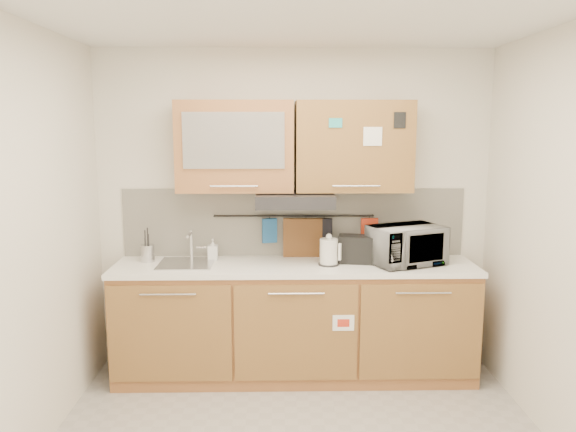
{
  "coord_description": "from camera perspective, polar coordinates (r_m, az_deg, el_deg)",
  "views": [
    {
      "loc": [
        -0.14,
        -3.08,
        1.99
      ],
      "look_at": [
        -0.06,
        1.05,
        1.32
      ],
      "focal_mm": 35.0,
      "sensor_mm": 36.0,
      "label": 1
    }
  ],
  "objects": [
    {
      "name": "range_hood",
      "position": [
        4.37,
        0.68,
        1.67
      ],
      "size": [
        0.6,
        0.46,
        0.1
      ],
      "primitive_type": "cube",
      "color": "black",
      "rests_on": "upper_cabinets"
    },
    {
      "name": "toaster",
      "position": [
        4.46,
        6.96,
        -3.33
      ],
      "size": [
        0.31,
        0.22,
        0.21
      ],
      "rotation": [
        0.0,
        0.0,
        -0.19
      ],
      "color": "black",
      "rests_on": "countertop"
    },
    {
      "name": "backsplash",
      "position": [
        4.63,
        0.59,
        -0.64
      ],
      "size": [
        2.8,
        0.02,
        0.56
      ],
      "primitive_type": "cube",
      "color": "silver",
      "rests_on": "countertop"
    },
    {
      "name": "countertop",
      "position": [
        4.41,
        0.7,
        -5.15
      ],
      "size": [
        2.82,
        0.62,
        0.04
      ],
      "primitive_type": "cube",
      "color": "white",
      "rests_on": "base_cabinet"
    },
    {
      "name": "kettle",
      "position": [
        4.36,
        4.18,
        -3.74
      ],
      "size": [
        0.19,
        0.18,
        0.25
      ],
      "rotation": [
        0.0,
        0.0,
        -0.39
      ],
      "color": "silver",
      "rests_on": "countertop"
    },
    {
      "name": "upper_cabinets",
      "position": [
        4.4,
        0.6,
        7.1
      ],
      "size": [
        1.82,
        0.37,
        0.7
      ],
      "color": "#A8693B",
      "rests_on": "wall_back"
    },
    {
      "name": "cutting_board",
      "position": [
        4.62,
        1.83,
        -3.08
      ],
      "size": [
        0.37,
        0.03,
        0.46
      ],
      "primitive_type": "cube",
      "rotation": [
        0.0,
        0.0,
        -0.02
      ],
      "color": "brown",
      "rests_on": "utensil_rail"
    },
    {
      "name": "pot_holder",
      "position": [
        4.65,
        8.27,
        -1.27
      ],
      "size": [
        0.14,
        0.03,
        0.17
      ],
      "primitive_type": "cube",
      "rotation": [
        0.0,
        0.0,
        0.07
      ],
      "color": "#B22F17",
      "rests_on": "utensil_rail"
    },
    {
      "name": "wall_back",
      "position": [
        4.63,
        0.59,
        0.61
      ],
      "size": [
        3.2,
        0.0,
        3.2
      ],
      "primitive_type": "plane",
      "rotation": [
        1.57,
        0.0,
        0.0
      ],
      "color": "silver",
      "rests_on": "ground"
    },
    {
      "name": "wall_left",
      "position": [
        3.48,
        -26.04,
        -3.24
      ],
      "size": [
        0.0,
        3.0,
        3.0
      ],
      "primitive_type": "plane",
      "rotation": [
        1.57,
        0.0,
        1.57
      ],
      "color": "silver",
      "rests_on": "ground"
    },
    {
      "name": "utensil_crock",
      "position": [
        4.6,
        -14.06,
        -3.65
      ],
      "size": [
        0.14,
        0.14,
        0.27
      ],
      "rotation": [
        0.0,
        0.0,
        -0.32
      ],
      "color": "#B7B7BC",
      "rests_on": "countertop"
    },
    {
      "name": "sink",
      "position": [
        4.47,
        -10.28,
        -4.76
      ],
      "size": [
        0.42,
        0.4,
        0.26
      ],
      "color": "silver",
      "rests_on": "countertop"
    },
    {
      "name": "base_cabinet",
      "position": [
        4.56,
        0.68,
        -11.18
      ],
      "size": [
        2.8,
        0.64,
        0.88
      ],
      "color": "#A8693B",
      "rests_on": "floor"
    },
    {
      "name": "oven_mitt",
      "position": [
        4.59,
        -1.89,
        -1.5
      ],
      "size": [
        0.12,
        0.06,
        0.2
      ],
      "primitive_type": "cube",
      "rotation": [
        0.0,
        0.0,
        0.27
      ],
      "color": "#205694",
      "rests_on": "utensil_rail"
    },
    {
      "name": "utensil_rail",
      "position": [
        4.59,
        0.6,
        0.02
      ],
      "size": [
        1.3,
        0.02,
        0.02
      ],
      "primitive_type": "cylinder",
      "rotation": [
        0.0,
        1.57,
        0.0
      ],
      "color": "black",
      "rests_on": "backsplash"
    },
    {
      "name": "ceiling",
      "position": [
        3.14,
        1.48,
        20.36
      ],
      "size": [
        3.2,
        3.2,
        0.0
      ],
      "primitive_type": "plane",
      "rotation": [
        3.14,
        0.0,
        0.0
      ],
      "color": "white",
      "rests_on": "wall_back"
    },
    {
      "name": "microwave",
      "position": [
        4.46,
        11.92,
        -2.91
      ],
      "size": [
        0.64,
        0.55,
        0.3
      ],
      "primitive_type": "imported",
      "rotation": [
        0.0,
        0.0,
        0.4
      ],
      "color": "#999999",
      "rests_on": "countertop"
    },
    {
      "name": "soap_bottle",
      "position": [
        4.56,
        -7.65,
        -3.36
      ],
      "size": [
        0.08,
        0.08,
        0.17
      ],
      "primitive_type": "imported",
      "rotation": [
        0.0,
        0.0,
        0.01
      ],
      "color": "#999999",
      "rests_on": "countertop"
    },
    {
      "name": "dark_pouch",
      "position": [
        4.61,
        3.69,
        -1.52
      ],
      "size": [
        0.14,
        0.06,
        0.21
      ],
      "primitive_type": "cube",
      "rotation": [
        0.0,
        0.0,
        -0.21
      ],
      "color": "black",
      "rests_on": "utensil_rail"
    }
  ]
}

